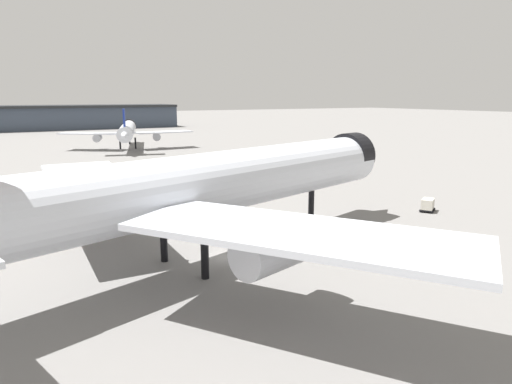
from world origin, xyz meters
TOP-DOWN VIEW (x-y plane):
  - ground at (0.00, 0.00)m, footprint 900.00×900.00m
  - airliner_near_gate at (-2.46, -0.54)m, footprint 59.38×52.93m
  - airliner_far_taxiway at (17.18, 103.75)m, footprint 38.45×43.16m
  - baggage_cart_trailing at (33.29, 2.56)m, footprint 2.86×2.73m

SIDE VIEW (x-z plane):
  - ground at x=0.00m, z-range 0.00..0.00m
  - baggage_cart_trailing at x=33.29m, z-range 0.07..1.89m
  - airliner_far_taxiway at x=17.18m, z-range -0.75..11.86m
  - airliner_near_gate at x=-2.46m, z-range -1.03..16.32m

